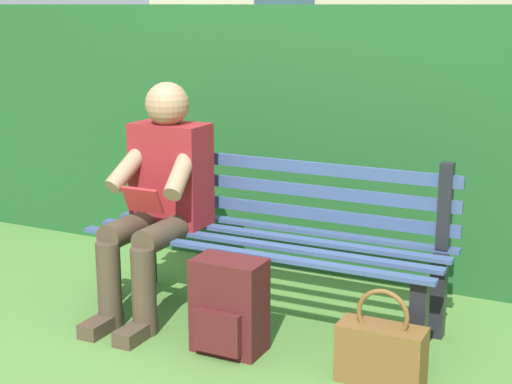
# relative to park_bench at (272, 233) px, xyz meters

# --- Properties ---
(ground) EXTENTS (60.00, 60.00, 0.00)m
(ground) POSITION_rel_park_bench_xyz_m (0.00, 0.08, -0.43)
(ground) COLOR #517F38
(park_bench) EXTENTS (1.78, 0.52, 0.83)m
(park_bench) POSITION_rel_park_bench_xyz_m (0.00, 0.00, 0.00)
(park_bench) COLOR black
(park_bench) RESTS_ON ground
(person_seated) EXTENTS (0.44, 0.73, 1.15)m
(person_seated) POSITION_rel_park_bench_xyz_m (0.54, 0.18, 0.18)
(person_seated) COLOR maroon
(person_seated) RESTS_ON ground
(hedge_backdrop) EXTENTS (5.77, 0.83, 1.63)m
(hedge_backdrop) POSITION_rel_park_bench_xyz_m (-0.27, -1.05, 0.37)
(hedge_backdrop) COLOR #1E5123
(hedge_backdrop) RESTS_ON ground
(backpack) EXTENTS (0.32, 0.26, 0.43)m
(backpack) POSITION_rel_park_bench_xyz_m (-0.01, 0.47, -0.22)
(backpack) COLOR #4C1919
(backpack) RESTS_ON ground
(handbag) EXTENTS (0.36, 0.15, 0.41)m
(handbag) POSITION_rel_park_bench_xyz_m (-0.71, 0.46, -0.29)
(handbag) COLOR brown
(handbag) RESTS_ON ground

